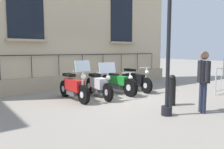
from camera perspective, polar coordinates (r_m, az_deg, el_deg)
name	(u,v)px	position (r m, az deg, el deg)	size (l,w,h in m)	color
ground_plane	(116,97)	(8.21, 0.96, -5.70)	(60.00, 60.00, 0.00)	gray
building_facade	(77,10)	(10.62, -8.94, 16.16)	(0.82, 10.80, 7.27)	#C6B28E
motorcycle_red	(74,87)	(7.66, -9.78, -3.30)	(1.99, 0.63, 1.38)	black
motorcycle_white	(99,85)	(8.04, -3.46, -2.69)	(2.15, 0.77, 1.30)	black
motorcycle_green	(118,83)	(8.73, 1.54, -2.22)	(2.16, 0.59, 0.90)	black
motorcycle_black	(135,80)	(9.43, 5.96, -1.49)	(2.15, 0.58, 1.04)	black
bollard	(172,90)	(7.10, 15.18, -3.86)	(0.23, 0.23, 0.96)	black
pedestrian_walking	(203,78)	(6.48, 22.51, -0.91)	(0.43, 0.40, 1.68)	#23283D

